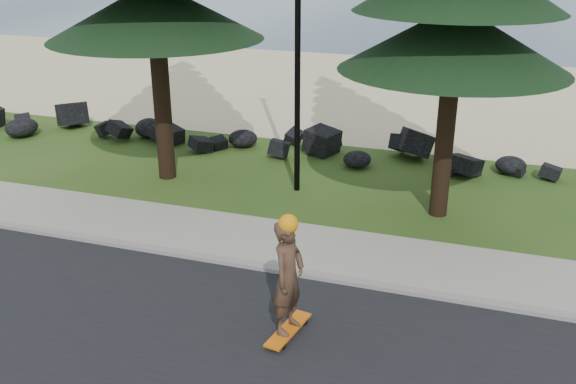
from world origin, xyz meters
name	(u,v)px	position (x,y,z in m)	size (l,w,h in m)	color
ground	(250,245)	(0.00, 0.00, 0.00)	(160.00, 160.00, 0.00)	#274C17
road	(136,379)	(0.00, -4.50, 0.01)	(160.00, 7.00, 0.02)	black
kerb	(233,263)	(0.00, -0.90, 0.05)	(160.00, 0.20, 0.10)	gray
sidewalk	(253,239)	(0.00, 0.20, 0.04)	(160.00, 2.00, 0.08)	#A09786
beach_sand	(381,90)	(0.00, 14.50, 0.01)	(160.00, 15.00, 0.01)	beige
ocean	(456,2)	(0.00, 51.00, 0.00)	(160.00, 58.00, 0.01)	#365368
seawall_boulders	(322,160)	(0.00, 5.60, 0.00)	(60.00, 2.40, 1.10)	black
lamp_post	(298,20)	(0.00, 3.20, 4.13)	(0.25, 0.14, 8.14)	black
skateboarder	(288,278)	(1.75, -2.78, 1.05)	(0.56, 1.16, 2.10)	orange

